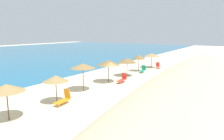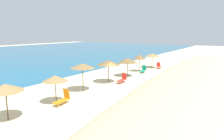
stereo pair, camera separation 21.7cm
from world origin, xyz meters
name	(u,v)px [view 1 (the left image)]	position (x,y,z in m)	size (l,w,h in m)	color
ground_plane	(114,87)	(0.00, 0.00, 0.00)	(160.00, 160.00, 0.00)	beige
dune_ridge	(193,90)	(-2.36, -8.57, 1.55)	(45.86, 6.93, 3.10)	beige
beach_umbrella_1	(6,88)	(-11.10, 1.44, 2.26)	(2.39, 2.39, 2.53)	brown
beach_umbrella_2	(56,78)	(-6.93, 1.36, 2.11)	(2.11, 2.11, 2.37)	brown
beach_umbrella_3	(83,66)	(-2.89, 1.89, 2.57)	(2.50, 2.50, 2.82)	brown
beach_umbrella_4	(108,63)	(1.44, 1.73, 2.39)	(2.69, 2.69, 2.69)	brown
beach_umbrella_5	(127,60)	(5.72, 1.59, 2.18)	(2.62, 2.62, 2.50)	brown
beach_umbrella_6	(139,57)	(9.84, 1.84, 2.23)	(1.96, 1.96, 2.58)	brown
beach_umbrella_7	(152,55)	(13.88, 1.45, 2.17)	(2.64, 2.64, 2.43)	brown
lounge_chair_0	(64,99)	(-6.80, 0.67, 0.45)	(1.65, 0.78, 1.19)	orange
lounge_chair_1	(143,70)	(9.32, 0.92, 0.42)	(1.71, 0.83, 1.04)	#199972
lounge_chair_2	(122,79)	(2.24, 0.31, 0.45)	(1.76, 0.75, 1.12)	red
lounge_chair_3	(158,66)	(14.01, 0.29, 0.41)	(1.41, 1.17, 0.96)	red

